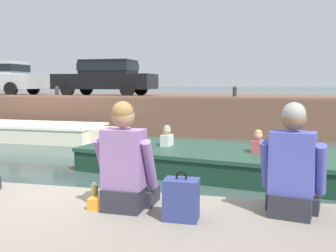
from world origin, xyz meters
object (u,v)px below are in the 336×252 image
(person_seated_right, at_px, (126,168))
(bottle_drink, at_px, (95,194))
(car_left_inner_black, at_px, (106,76))
(backpack_on_ledge, at_px, (182,199))
(motorboat_passing, at_px, (229,162))
(mooring_bollard_west, at_px, (57,91))
(boat_moored_west_cream, at_px, (36,132))
(person_seated_middle, at_px, (292,172))
(mooring_bollard_mid, at_px, (235,92))

(person_seated_right, height_order, bottle_drink, person_seated_right)
(car_left_inner_black, bearing_deg, backpack_on_ledge, -65.38)
(motorboat_passing, relative_size, mooring_bollard_west, 16.47)
(mooring_bollard_west, distance_m, person_seated_right, 12.22)
(motorboat_passing, xyz_separation_m, mooring_bollard_west, (-7.09, 5.44, 1.39))
(boat_moored_west_cream, xyz_separation_m, mooring_bollard_west, (-0.22, 1.90, 1.37))
(mooring_bollard_west, height_order, bottle_drink, mooring_bollard_west)
(boat_moored_west_cream, bearing_deg, car_left_inner_black, 73.63)
(bottle_drink, bearing_deg, person_seated_middle, 3.96)
(mooring_bollard_mid, relative_size, person_seated_middle, 0.46)
(person_seated_middle, xyz_separation_m, backpack_on_ledge, (-0.89, -0.32, -0.20))
(boat_moored_west_cream, xyz_separation_m, backpack_on_ledge, (6.79, -8.62, 0.72))
(motorboat_passing, relative_size, person_seated_middle, 7.60)
(person_seated_middle, bearing_deg, backpack_on_ledge, -160.22)
(mooring_bollard_west, distance_m, bottle_drink, 12.03)
(boat_moored_west_cream, xyz_separation_m, mooring_bollard_mid, (6.70, 1.90, 1.37))
(boat_moored_west_cream, bearing_deg, backpack_on_ledge, -51.75)
(mooring_bollard_west, bearing_deg, boat_moored_west_cream, -83.44)
(person_seated_middle, height_order, backpack_on_ledge, person_seated_middle)
(backpack_on_ledge, bearing_deg, mooring_bollard_mid, 90.50)
(bottle_drink, bearing_deg, motorboat_passing, 79.09)
(motorboat_passing, distance_m, person_seated_right, 5.04)
(boat_moored_west_cream, xyz_separation_m, bottle_drink, (5.93, -8.42, 0.65))
(person_seated_right, height_order, person_seated_middle, same)
(person_seated_middle, distance_m, bottle_drink, 1.78)
(mooring_bollard_mid, distance_m, person_seated_right, 10.37)
(car_left_inner_black, bearing_deg, bottle_drink, -68.43)
(mooring_bollard_mid, bearing_deg, boat_moored_west_cream, -164.20)
(mooring_bollard_west, height_order, mooring_bollard_mid, same)
(car_left_inner_black, distance_m, person_seated_right, 13.32)
(backpack_on_ledge, bearing_deg, boat_moored_west_cream, 128.25)
(mooring_bollard_mid, distance_m, backpack_on_ledge, 10.53)
(motorboat_passing, xyz_separation_m, person_seated_middle, (0.81, -4.75, 0.94))
(person_seated_right, bearing_deg, car_left_inner_black, 112.80)
(boat_moored_west_cream, height_order, person_seated_right, person_seated_right)
(car_left_inner_black, distance_m, person_seated_middle, 13.79)
(backpack_on_ledge, bearing_deg, person_seated_middle, 19.78)
(motorboat_passing, distance_m, mooring_bollard_mid, 5.61)
(car_left_inner_black, bearing_deg, mooring_bollard_mid, -18.63)
(mooring_bollard_west, bearing_deg, person_seated_right, -57.98)
(person_seated_right, bearing_deg, motorboat_passing, 82.84)
(car_left_inner_black, bearing_deg, person_seated_right, -67.20)
(mooring_bollard_west, xyz_separation_m, bottle_drink, (6.15, -10.31, -0.72))
(mooring_bollard_west, xyz_separation_m, person_seated_middle, (7.90, -10.19, -0.45))
(bottle_drink, distance_m, backpack_on_ledge, 0.89)
(boat_moored_west_cream, distance_m, backpack_on_ledge, 10.99)
(boat_moored_west_cream, distance_m, bottle_drink, 10.32)
(bottle_drink, bearing_deg, backpack_on_ledge, -13.11)
(motorboat_passing, bearing_deg, boat_moored_west_cream, 152.75)
(person_seated_right, xyz_separation_m, bottle_drink, (-0.32, 0.04, -0.28))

